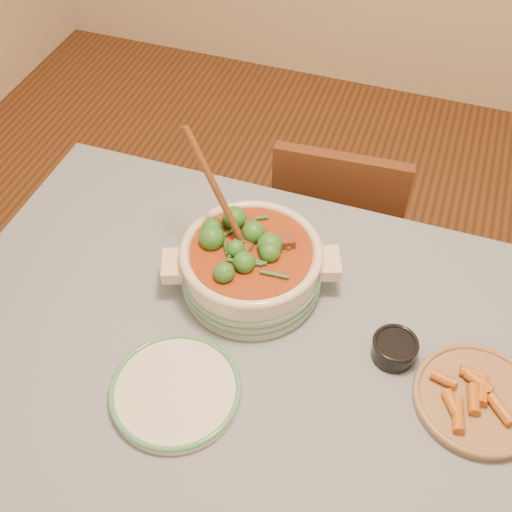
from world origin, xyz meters
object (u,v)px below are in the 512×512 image
Objects in this scene: dining_table at (310,413)px; condiment_bowl at (394,348)px; white_plate at (175,391)px; fried_plate at (478,398)px; stew_casserole at (251,264)px; chair_far at (338,224)px.

dining_table is 0.22m from condiment_bowl.
fried_plate is at bearing 17.35° from white_plate.
dining_table is 4.31× the size of stew_casserole.
dining_table is 0.34m from stew_casserole.
stew_casserole is 0.53m from fried_plate.
fried_plate is (0.56, 0.18, 0.00)m from white_plate.
stew_casserole is 1.21× the size of fried_plate.
dining_table is at bearing -45.86° from stew_casserole.
stew_casserole is (-0.21, 0.21, 0.17)m from dining_table.
stew_casserole is at bearing 167.02° from condiment_bowl.
condiment_bowl is (0.39, 0.23, 0.02)m from white_plate.
condiment_bowl is at bearing 163.15° from fried_plate.
condiment_bowl is at bearing -12.98° from stew_casserole.
fried_plate is at bearing 14.68° from dining_table.
chair_far reaches higher than white_plate.
stew_casserole is 1.18× the size of white_plate.
chair_far reaches higher than fried_plate.
stew_casserole is at bearing 165.68° from fried_plate.
fried_plate is (0.31, 0.08, 0.11)m from dining_table.
stew_casserole is 3.53× the size of condiment_bowl.
stew_casserole is at bearing 80.70° from white_plate.
stew_casserole reaches higher than condiment_bowl.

